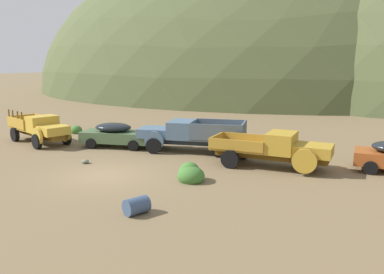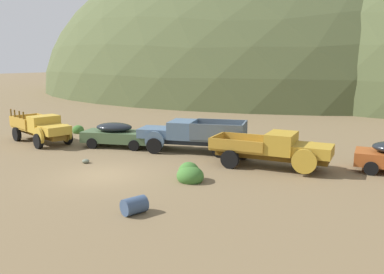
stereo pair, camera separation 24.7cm
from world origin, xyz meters
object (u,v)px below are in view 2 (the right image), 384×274
truck_chalk_blue (185,135)px  car_weathered_green (120,134)px  truck_mustard (279,149)px  oil_drum_tipped (134,205)px  truck_faded_yellow (44,129)px

truck_chalk_blue → car_weathered_green: bearing=-2.7°
truck_mustard → oil_drum_tipped: (-2.11, -8.88, -0.69)m
truck_faded_yellow → oil_drum_tipped: 15.03m
truck_chalk_blue → truck_mustard: size_ratio=1.08×
truck_mustard → car_weathered_green: bearing=175.3°
truck_mustard → truck_chalk_blue: bearing=166.0°
truck_faded_yellow → truck_chalk_blue: (9.38, 3.18, 0.04)m
truck_faded_yellow → car_weathered_green: truck_faded_yellow is taller
truck_chalk_blue → truck_mustard: truck_chalk_blue is taller
truck_faded_yellow → truck_mustard: truck_faded_yellow is taller
car_weathered_green → oil_drum_tipped: size_ratio=5.01×
car_weathered_green → truck_chalk_blue: 4.42m
truck_chalk_blue → oil_drum_tipped: 10.51m
truck_chalk_blue → oil_drum_tipped: truck_chalk_blue is taller
car_weathered_green → truck_mustard: (10.54, 0.50, 0.19)m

